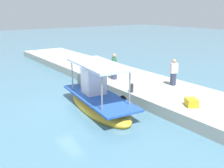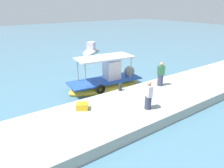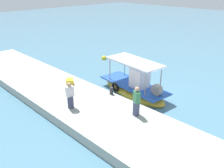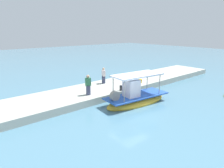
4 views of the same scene
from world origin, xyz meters
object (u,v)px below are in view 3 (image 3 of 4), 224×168
object	(u,v)px
cargo_crate	(70,82)
marker_buoy	(104,58)
main_fishing_boat	(134,88)
fisherman_near_bollard	(136,102)
fisherman_by_crate	(70,96)
mooring_bollard	(111,91)

from	to	relation	value
cargo_crate	marker_buoy	distance (m)	8.63
main_fishing_boat	fisherman_near_bollard	size ratio (longest dim) A/B	3.45
fisherman_near_bollard	fisherman_by_crate	world-z (taller)	fisherman_near_bollard
cargo_crate	marker_buoy	bearing A→B (deg)	119.19
main_fishing_boat	mooring_bollard	size ratio (longest dim) A/B	12.27
mooring_bollard	cargo_crate	world-z (taller)	mooring_bollard
fisherman_by_crate	mooring_bollard	distance (m)	3.21
fisherman_near_bollard	cargo_crate	distance (m)	6.56
main_fishing_boat	cargo_crate	bearing A→B (deg)	-140.16
main_fishing_boat	marker_buoy	world-z (taller)	main_fishing_boat
fisherman_near_bollard	marker_buoy	distance (m)	13.13
mooring_bollard	marker_buoy	distance (m)	10.12
cargo_crate	fisherman_near_bollard	bearing A→B (deg)	0.48
main_fishing_boat	mooring_bollard	distance (m)	2.21
mooring_bollard	fisherman_near_bollard	bearing A→B (deg)	-17.40
mooring_bollard	marker_buoy	xyz separation A→B (m)	(-7.71, 6.51, -0.75)
main_fishing_boat	mooring_bollard	xyz separation A→B (m)	(-0.27, -2.16, 0.37)
main_fishing_boat	marker_buoy	xyz separation A→B (m)	(-7.98, 4.36, -0.38)
fisherman_near_bollard	mooring_bollard	world-z (taller)	fisherman_near_bollard
fisherman_by_crate	cargo_crate	world-z (taller)	fisherman_by_crate
main_fishing_boat	marker_buoy	size ratio (longest dim) A/B	11.08
fisherman_by_crate	mooring_bollard	xyz separation A→B (m)	(0.41, 3.14, -0.51)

